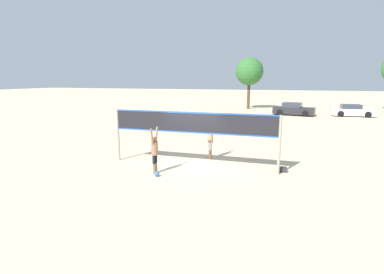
{
  "coord_description": "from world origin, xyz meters",
  "views": [
    {
      "loc": [
        4.02,
        -12.54,
        3.93
      ],
      "look_at": [
        0.0,
        0.0,
        1.38
      ],
      "focal_mm": 28.0,
      "sensor_mm": 36.0,
      "label": 1
    }
  ],
  "objects_px": {
    "player_spiker": "(155,150)",
    "parked_car_mid": "(352,111)",
    "volleyball_net": "(192,128)",
    "volleyball": "(157,174)",
    "tree_left_cluster": "(249,72)",
    "parked_car_near": "(293,110)",
    "gear_bag": "(282,169)",
    "player_blocker": "(210,137)"
  },
  "relations": [
    {
      "from": "player_spiker",
      "to": "parked_car_mid",
      "type": "distance_m",
      "value": 27.15
    },
    {
      "from": "volleyball_net",
      "to": "player_spiker",
      "type": "distance_m",
      "value": 2.0
    },
    {
      "from": "volleyball",
      "to": "volleyball_net",
      "type": "bearing_deg",
      "value": 62.4
    },
    {
      "from": "parked_car_mid",
      "to": "tree_left_cluster",
      "type": "relative_size",
      "value": 0.63
    },
    {
      "from": "volleyball_net",
      "to": "parked_car_near",
      "type": "relative_size",
      "value": 1.69
    },
    {
      "from": "parked_car_mid",
      "to": "volleyball",
      "type": "bearing_deg",
      "value": -117.11
    },
    {
      "from": "parked_car_mid",
      "to": "tree_left_cluster",
      "type": "bearing_deg",
      "value": 154.52
    },
    {
      "from": "volleyball",
      "to": "tree_left_cluster",
      "type": "height_order",
      "value": "tree_left_cluster"
    },
    {
      "from": "parked_car_mid",
      "to": "tree_left_cluster",
      "type": "xyz_separation_m",
      "value": [
        -11.67,
        5.02,
        4.31
      ]
    },
    {
      "from": "parked_car_near",
      "to": "gear_bag",
      "type": "bearing_deg",
      "value": -81.4
    },
    {
      "from": "player_spiker",
      "to": "tree_left_cluster",
      "type": "xyz_separation_m",
      "value": [
        0.13,
        29.47,
        3.86
      ]
    },
    {
      "from": "player_blocker",
      "to": "gear_bag",
      "type": "height_order",
      "value": "player_blocker"
    },
    {
      "from": "player_blocker",
      "to": "player_spiker",
      "type": "bearing_deg",
      "value": -29.16
    },
    {
      "from": "player_spiker",
      "to": "player_blocker",
      "type": "xyz_separation_m",
      "value": [
        1.65,
        2.97,
        0.08
      ]
    },
    {
      "from": "player_blocker",
      "to": "parked_car_near",
      "type": "distance_m",
      "value": 21.17
    },
    {
      "from": "parked_car_near",
      "to": "player_blocker",
      "type": "bearing_deg",
      "value": -90.94
    },
    {
      "from": "player_blocker",
      "to": "volleyball",
      "type": "relative_size",
      "value": 9.76
    },
    {
      "from": "gear_bag",
      "to": "tree_left_cluster",
      "type": "relative_size",
      "value": 0.06
    },
    {
      "from": "player_blocker",
      "to": "parked_car_mid",
      "type": "height_order",
      "value": "player_blocker"
    },
    {
      "from": "player_blocker",
      "to": "volleyball",
      "type": "distance_m",
      "value": 3.77
    },
    {
      "from": "volleyball_net",
      "to": "player_spiker",
      "type": "height_order",
      "value": "volleyball_net"
    },
    {
      "from": "gear_bag",
      "to": "tree_left_cluster",
      "type": "height_order",
      "value": "tree_left_cluster"
    },
    {
      "from": "volleyball_net",
      "to": "player_blocker",
      "type": "relative_size",
      "value": 3.65
    },
    {
      "from": "player_blocker",
      "to": "parked_car_mid",
      "type": "bearing_deg",
      "value": 154.72
    },
    {
      "from": "player_spiker",
      "to": "player_blocker",
      "type": "height_order",
      "value": "player_blocker"
    },
    {
      "from": "volleyball_net",
      "to": "parked_car_mid",
      "type": "distance_m",
      "value": 25.4
    },
    {
      "from": "player_blocker",
      "to": "parked_car_mid",
      "type": "relative_size",
      "value": 0.5
    },
    {
      "from": "volleyball",
      "to": "gear_bag",
      "type": "height_order",
      "value": "volleyball"
    },
    {
      "from": "volleyball_net",
      "to": "tree_left_cluster",
      "type": "distance_m",
      "value": 28.26
    },
    {
      "from": "gear_bag",
      "to": "parked_car_near",
      "type": "height_order",
      "value": "parked_car_near"
    },
    {
      "from": "volleyball_net",
      "to": "gear_bag",
      "type": "height_order",
      "value": "volleyball_net"
    },
    {
      "from": "player_spiker",
      "to": "tree_left_cluster",
      "type": "relative_size",
      "value": 0.29
    },
    {
      "from": "player_spiker",
      "to": "gear_bag",
      "type": "bearing_deg",
      "value": -70.37
    },
    {
      "from": "player_blocker",
      "to": "gear_bag",
      "type": "xyz_separation_m",
      "value": [
        3.47,
        -1.14,
        -1.0
      ]
    },
    {
      "from": "tree_left_cluster",
      "to": "parked_car_mid",
      "type": "bearing_deg",
      "value": -23.29
    },
    {
      "from": "player_blocker",
      "to": "parked_car_near",
      "type": "relative_size",
      "value": 0.46
    },
    {
      "from": "gear_bag",
      "to": "parked_car_mid",
      "type": "xyz_separation_m",
      "value": [
        6.67,
        22.62,
        0.48
      ]
    },
    {
      "from": "player_spiker",
      "to": "parked_car_mid",
      "type": "relative_size",
      "value": 0.46
    },
    {
      "from": "tree_left_cluster",
      "to": "volleyball_net",
      "type": "bearing_deg",
      "value": -87.83
    },
    {
      "from": "gear_bag",
      "to": "parked_car_mid",
      "type": "relative_size",
      "value": 0.09
    },
    {
      "from": "gear_bag",
      "to": "volleyball",
      "type": "bearing_deg",
      "value": -155.47
    },
    {
      "from": "volleyball",
      "to": "parked_car_near",
      "type": "relative_size",
      "value": 0.05
    }
  ]
}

